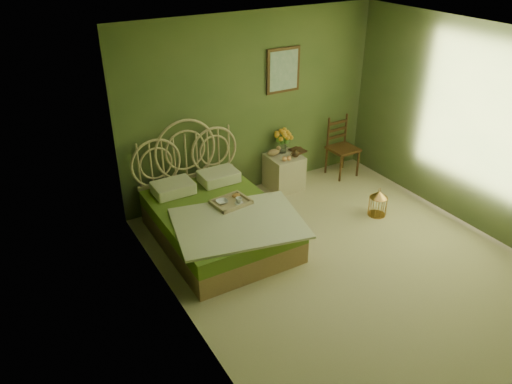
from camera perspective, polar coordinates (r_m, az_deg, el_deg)
floor at (r=6.16m, az=10.13°, el=-7.91°), size 4.50×4.50×0.00m
ceiling at (r=5.09m, az=12.71°, el=16.38°), size 4.50×4.50×0.00m
wall_back at (r=7.20m, az=-0.45°, el=9.81°), size 4.00×0.00×4.00m
wall_left at (r=4.55m, az=-8.29°, el=-2.37°), size 0.00×4.50×4.50m
wall_right at (r=6.91m, az=24.11°, el=6.44°), size 0.00×4.50×4.50m
wall_art at (r=7.29m, az=3.14°, el=13.72°), size 0.54×0.04×0.64m
bed at (r=6.34m, az=-4.45°, el=-3.13°), size 1.69×2.14×1.32m
nightstand at (r=7.55m, az=3.21°, el=2.90°), size 0.49×0.49×0.96m
chair at (r=8.05m, az=9.63°, el=5.56°), size 0.42×0.42×0.94m
birdcage at (r=7.10m, az=13.76°, el=-1.27°), size 0.25×0.25×0.37m
book_lower at (r=7.56m, az=4.33°, el=4.55°), size 0.23×0.27×0.02m
book_upper at (r=7.55m, az=4.34°, el=4.68°), size 0.20×0.25×0.02m
cereal_bowl at (r=6.24m, az=-3.91°, el=-1.13°), size 0.16×0.16×0.04m
coffee_cup at (r=6.22m, az=-1.98°, el=-0.99°), size 0.09×0.09×0.08m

